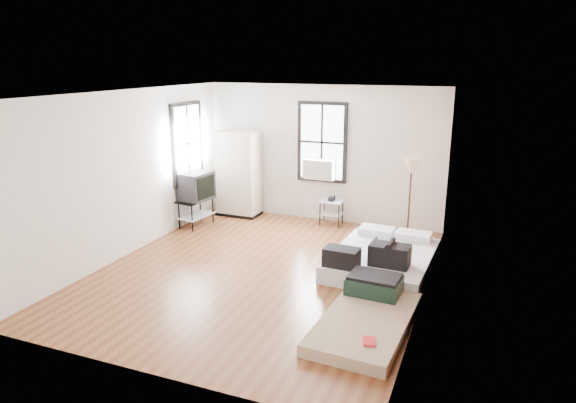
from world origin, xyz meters
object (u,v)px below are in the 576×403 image
at_px(floor_lamp, 411,171).
at_px(mattress_main, 382,258).
at_px(wardrobe, 238,174).
at_px(tv_stand, 195,188).
at_px(mattress_bare, 368,313).
at_px(side_table, 331,206).

bearing_deg(floor_lamp, mattress_main, -95.77).
xyz_separation_m(wardrobe, tv_stand, (-0.44, -1.03, -0.10)).
bearing_deg(mattress_main, floor_lamp, 86.86).
relative_size(floor_lamp, tv_stand, 1.39).
xyz_separation_m(mattress_main, mattress_bare, (0.19, -1.81, -0.05)).
bearing_deg(mattress_bare, wardrobe, 138.83).
height_order(mattress_bare, side_table, side_table).
height_order(mattress_main, floor_lamp, floor_lamp).
height_order(mattress_bare, floor_lamp, floor_lamp).
bearing_deg(mattress_main, side_table, 129.60).
bearing_deg(mattress_bare, side_table, 117.04).
relative_size(wardrobe, side_table, 3.07).
bearing_deg(floor_lamp, wardrobe, 175.81).
relative_size(side_table, tv_stand, 0.53).
height_order(side_table, tv_stand, tv_stand).
relative_size(mattress_main, side_table, 3.58).
bearing_deg(mattress_main, mattress_bare, -81.31).
xyz_separation_m(mattress_main, wardrobe, (-3.52, 1.84, 0.73)).
distance_m(wardrobe, tv_stand, 1.12).
distance_m(floor_lamp, tv_stand, 4.22).
height_order(wardrobe, tv_stand, wardrobe).
bearing_deg(side_table, mattress_main, -53.03).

